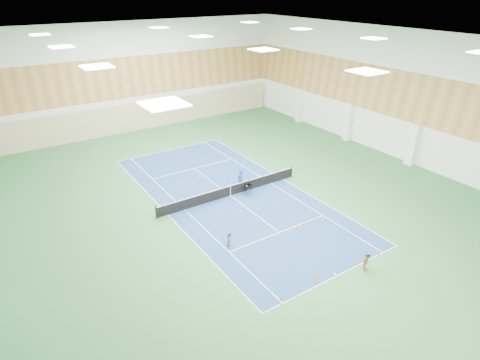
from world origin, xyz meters
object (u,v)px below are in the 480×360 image
at_px(coach, 240,179).
at_px(child_apron, 366,262).
at_px(ball_cart, 248,189).
at_px(child_court, 230,239).
at_px(tennis_net, 230,190).

distance_m(coach, child_apron, 12.99).
bearing_deg(ball_cart, coach, 100.85).
distance_m(child_court, ball_cart, 7.33).
bearing_deg(child_court, child_apron, -88.88).
relative_size(tennis_net, ball_cart, 13.75).
bearing_deg(child_court, coach, 12.78).
bearing_deg(tennis_net, ball_cart, -24.53).
relative_size(child_apron, ball_cart, 1.30).
bearing_deg(ball_cart, child_court, -121.45).
bearing_deg(coach, ball_cart, 67.17).
bearing_deg(coach, child_court, 30.48).
xyz_separation_m(coach, child_court, (-5.08, -6.51, -0.33)).
bearing_deg(tennis_net, child_apron, -81.84).
xyz_separation_m(coach, ball_cart, (-0.03, -1.20, -0.42)).
xyz_separation_m(tennis_net, child_apron, (1.78, -12.38, 0.05)).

